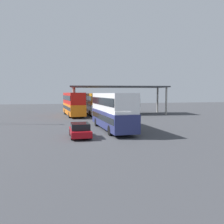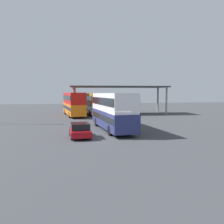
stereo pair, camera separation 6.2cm
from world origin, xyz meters
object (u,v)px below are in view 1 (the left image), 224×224
object	(u,v)px
double_decker_main	(112,110)
double_decker_near_canopy	(73,103)
parked_hatchback	(80,130)
double_decker_mid_row	(93,103)

from	to	relation	value
double_decker_main	double_decker_near_canopy	xyz separation A→B (m)	(-2.94, 17.35, 0.04)
double_decker_main	parked_hatchback	bearing A→B (deg)	131.27
double_decker_mid_row	double_decker_main	bearing A→B (deg)	176.20
parked_hatchback	double_decker_mid_row	size ratio (longest dim) A/B	0.37
parked_hatchback	double_decker_mid_row	distance (m)	23.02
double_decker_main	double_decker_near_canopy	world-z (taller)	double_decker_near_canopy
parked_hatchback	double_decker_near_canopy	bearing A→B (deg)	-2.58
double_decker_near_canopy	double_decker_mid_row	xyz separation A→B (m)	(3.86, 1.44, -0.06)
double_decker_main	double_decker_mid_row	size ratio (longest dim) A/B	1.04
parked_hatchback	double_decker_near_canopy	size ratio (longest dim) A/B	0.33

